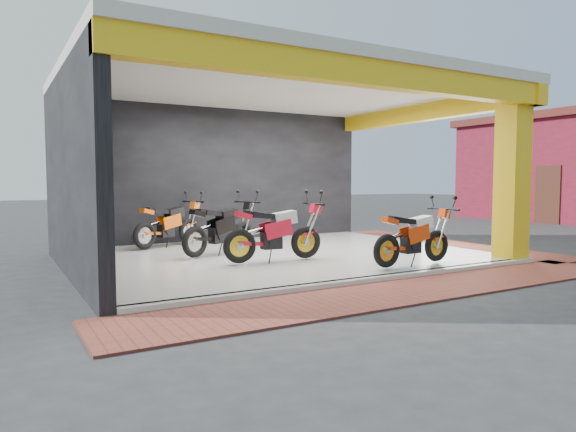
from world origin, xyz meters
The scene contains 15 objects.
ground centered at (0.00, 0.00, 0.00)m, with size 80.00×80.00×0.00m, color #2D2D30.
showroom_floor centered at (0.00, 2.00, 0.05)m, with size 8.00×6.00×0.10m, color white.
showroom_ceiling centered at (0.00, 2.00, 3.60)m, with size 8.40×6.40×0.20m, color beige.
back_wall centered at (0.00, 5.10, 1.75)m, with size 8.20×0.20×3.50m, color black.
left_wall centered at (-4.10, 2.00, 1.75)m, with size 0.20×6.20×3.50m, color black.
corner_column centered at (3.75, -0.75, 1.75)m, with size 0.50×0.50×3.50m, color gold.
header_beam_front centered at (0.00, -1.00, 3.30)m, with size 8.40×0.30×0.40m, color gold.
header_beam_right centered at (4.00, 2.00, 3.30)m, with size 0.30×6.40×0.40m, color gold.
floor_kerb centered at (0.00, -1.02, 0.05)m, with size 8.00×0.20×0.10m, color white.
paver_front centered at (0.00, -1.80, 0.01)m, with size 9.00×1.40×0.03m, color #973C31.
paver_right centered at (4.80, 2.00, 0.01)m, with size 1.40×7.00×0.03m, color #973C31.
moto_hero centered at (1.95, -0.50, 0.70)m, with size 1.98×0.73×1.21m, color #DD3B09, non-canonical shape.
moto_row_a centered at (0.02, 1.05, 0.75)m, with size 2.13×0.79×1.30m, color red, non-canonical shape.
moto_row_b centered at (-0.56, 2.71, 0.74)m, with size 2.11×0.78×1.29m, color black, non-canonical shape.
moto_row_d centered at (-1.15, 4.50, 0.72)m, with size 2.02×0.75×1.23m, color #E05409, non-canonical shape.
Camera 1 is at (-5.25, -7.39, 1.65)m, focal length 32.00 mm.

